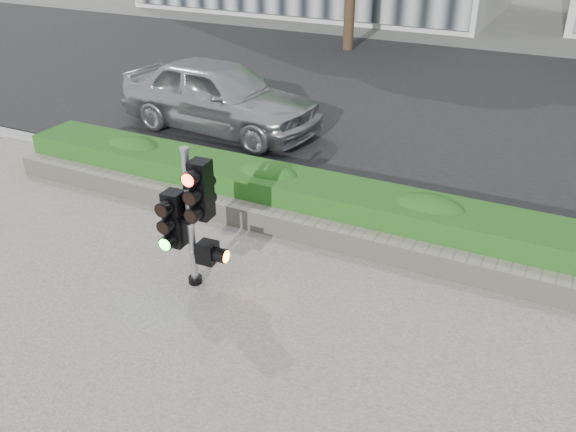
% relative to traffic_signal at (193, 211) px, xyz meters
% --- Properties ---
extents(ground, '(120.00, 120.00, 0.00)m').
position_rel_traffic_signal_xyz_m(ground, '(1.01, -0.17, -1.12)').
color(ground, '#51514C').
rests_on(ground, ground).
extents(road, '(60.00, 13.00, 0.02)m').
position_rel_traffic_signal_xyz_m(road, '(1.01, 9.83, -1.11)').
color(road, black).
rests_on(road, ground).
extents(curb, '(60.00, 0.25, 0.12)m').
position_rel_traffic_signal_xyz_m(curb, '(1.01, 2.98, -1.06)').
color(curb, gray).
rests_on(curb, ground).
extents(stone_wall, '(12.00, 0.32, 0.34)m').
position_rel_traffic_signal_xyz_m(stone_wall, '(1.01, 1.73, -0.92)').
color(stone_wall, gray).
rests_on(stone_wall, sidewalk).
extents(hedge, '(12.00, 1.00, 0.68)m').
position_rel_traffic_signal_xyz_m(hedge, '(1.01, 2.38, -0.75)').
color(hedge, '#318027').
rests_on(hedge, sidewalk).
extents(traffic_signal, '(0.69, 0.52, 1.98)m').
position_rel_traffic_signal_xyz_m(traffic_signal, '(0.00, 0.00, 0.00)').
color(traffic_signal, black).
rests_on(traffic_signal, sidewalk).
extents(car_silver, '(4.81, 2.28, 1.59)m').
position_rel_traffic_signal_xyz_m(car_silver, '(-3.02, 5.39, -0.31)').
color(car_silver, '#9E9FA5').
rests_on(car_silver, road).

